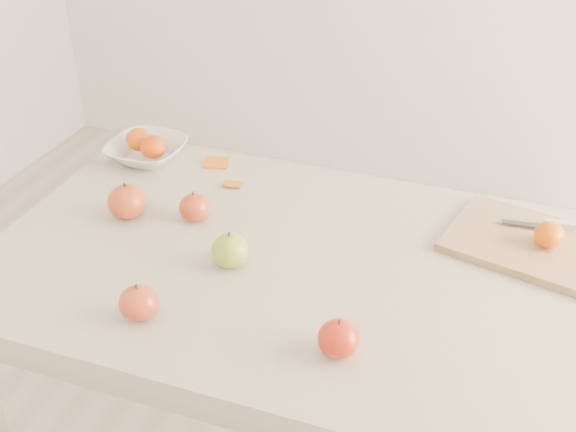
% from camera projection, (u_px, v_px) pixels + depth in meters
% --- Properties ---
extents(table, '(1.20, 0.80, 0.75)m').
position_uv_depth(table, '(280.00, 295.00, 1.54)').
color(table, beige).
rests_on(table, ground).
extents(cutting_board, '(0.38, 0.31, 0.02)m').
position_uv_depth(cutting_board, '(531.00, 244.00, 1.51)').
color(cutting_board, tan).
rests_on(cutting_board, table).
extents(board_tangerine, '(0.06, 0.06, 0.05)m').
position_uv_depth(board_tangerine, '(549.00, 235.00, 1.47)').
color(board_tangerine, '#E46008').
rests_on(board_tangerine, cutting_board).
extents(fruit_bowl, '(0.19, 0.19, 0.05)m').
position_uv_depth(fruit_bowl, '(147.00, 151.00, 1.84)').
color(fruit_bowl, white).
rests_on(fruit_bowl, table).
extents(bowl_tangerine_near, '(0.07, 0.07, 0.06)m').
position_uv_depth(bowl_tangerine_near, '(139.00, 139.00, 1.84)').
color(bowl_tangerine_near, '#D45B07').
rests_on(bowl_tangerine_near, fruit_bowl).
extents(bowl_tangerine_far, '(0.07, 0.07, 0.06)m').
position_uv_depth(bowl_tangerine_far, '(153.00, 147.00, 1.81)').
color(bowl_tangerine_far, '#CD4507').
rests_on(bowl_tangerine_far, fruit_bowl).
extents(orange_peel_a, '(0.07, 0.06, 0.01)m').
position_uv_depth(orange_peel_a, '(216.00, 164.00, 1.83)').
color(orange_peel_a, orange).
rests_on(orange_peel_a, table).
extents(orange_peel_b, '(0.05, 0.04, 0.01)m').
position_uv_depth(orange_peel_b, '(233.00, 185.00, 1.74)').
color(orange_peel_b, orange).
rests_on(orange_peel_b, table).
extents(paring_knife, '(0.17, 0.05, 0.01)m').
position_uv_depth(paring_knife, '(557.00, 225.00, 1.54)').
color(paring_knife, silver).
rests_on(paring_knife, cutting_board).
extents(apple_green, '(0.08, 0.08, 0.07)m').
position_uv_depth(apple_green, '(230.00, 250.00, 1.45)').
color(apple_green, olive).
rests_on(apple_green, table).
extents(apple_red_a, '(0.07, 0.07, 0.06)m').
position_uv_depth(apple_red_a, '(194.00, 207.00, 1.59)').
color(apple_red_a, '#8A0206').
rests_on(apple_red_a, table).
extents(apple_red_e, '(0.07, 0.07, 0.07)m').
position_uv_depth(apple_red_e, '(339.00, 339.00, 1.23)').
color(apple_red_e, '#A60404').
rests_on(apple_red_e, table).
extents(apple_red_c, '(0.07, 0.07, 0.07)m').
position_uv_depth(apple_red_c, '(139.00, 303.00, 1.31)').
color(apple_red_c, '#A01512').
rests_on(apple_red_c, table).
extents(apple_red_b, '(0.09, 0.09, 0.08)m').
position_uv_depth(apple_red_b, '(127.00, 202.00, 1.60)').
color(apple_red_b, maroon).
rests_on(apple_red_b, table).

